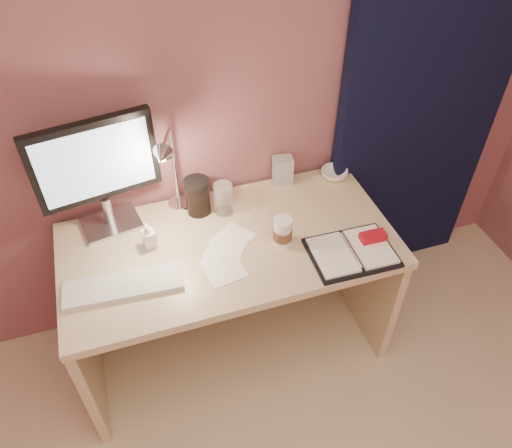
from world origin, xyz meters
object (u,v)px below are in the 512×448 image
object	(u,v)px
keyboard	(123,286)
planner	(353,251)
coffee_cup	(282,232)
product_box	(283,170)
desk_lamp	(187,169)
monitor	(96,167)
bowl	(334,174)
lotion_bottle	(149,235)
desk	(226,266)
dark_jar	(198,198)
clear_cup	(223,199)

from	to	relation	value
keyboard	planner	xyz separation A→B (m)	(0.92, -0.11, 0.00)
coffee_cup	product_box	world-z (taller)	product_box
desk_lamp	monitor	bearing A→B (deg)	-170.78
keyboard	product_box	bearing A→B (deg)	31.78
bowl	lotion_bottle	xyz separation A→B (m)	(-0.92, -0.18, 0.04)
keyboard	desk_lamp	bearing A→B (deg)	45.83
keyboard	planner	size ratio (longest dim) A/B	1.28
lotion_bottle	product_box	bearing A→B (deg)	18.76
bowl	lotion_bottle	bearing A→B (deg)	-168.71
keyboard	monitor	bearing A→B (deg)	94.98
desk_lamp	keyboard	bearing A→B (deg)	-118.44
planner	desk	bearing A→B (deg)	149.91
dark_jar	monitor	bearing A→B (deg)	175.91
planner	lotion_bottle	xyz separation A→B (m)	(-0.78, 0.30, 0.04)
keyboard	lotion_bottle	world-z (taller)	lotion_bottle
desk	product_box	xyz separation A→B (m)	(0.36, 0.24, 0.29)
desk	keyboard	bearing A→B (deg)	-158.04
planner	keyboard	bearing A→B (deg)	174.95
desk_lamp	lotion_bottle	bearing A→B (deg)	-132.06
desk	keyboard	distance (m)	0.54
clear_cup	dark_jar	distance (m)	0.11
monitor	lotion_bottle	bearing A→B (deg)	-60.75
lotion_bottle	desk_lamp	world-z (taller)	desk_lamp
bowl	desk_lamp	bearing A→B (deg)	-174.05
clear_cup	desk_lamp	size ratio (longest dim) A/B	0.34
planner	product_box	xyz separation A→B (m)	(-0.11, 0.53, 0.05)
keyboard	coffee_cup	size ratio (longest dim) A/B	3.52
planner	clear_cup	xyz separation A→B (m)	(-0.44, 0.41, 0.06)
keyboard	lotion_bottle	bearing A→B (deg)	59.21
monitor	clear_cup	xyz separation A→B (m)	(0.49, -0.07, -0.24)
lotion_bottle	dark_jar	size ratio (longest dim) A/B	0.75
keyboard	coffee_cup	bearing A→B (deg)	7.49
desk	desk_lamp	distance (m)	0.52
desk	dark_jar	size ratio (longest dim) A/B	9.16
monitor	keyboard	size ratio (longest dim) A/B	1.15
coffee_cup	planner	bearing A→B (deg)	-30.11
bowl	desk_lamp	world-z (taller)	desk_lamp
planner	dark_jar	distance (m)	0.71
coffee_cup	lotion_bottle	distance (m)	0.55
desk	product_box	distance (m)	0.52
planner	product_box	world-z (taller)	product_box
monitor	clear_cup	distance (m)	0.55
desk	planner	bearing A→B (deg)	-31.89
desk	dark_jar	xyz separation A→B (m)	(-0.07, 0.16, 0.30)
keyboard	clear_cup	size ratio (longest dim) A/B	3.06
planner	desk_lamp	xyz separation A→B (m)	(-0.58, 0.41, 0.26)
keyboard	clear_cup	xyz separation A→B (m)	(0.48, 0.30, 0.06)
product_box	planner	bearing A→B (deg)	-68.49
keyboard	lotion_bottle	xyz separation A→B (m)	(0.14, 0.19, 0.05)
planner	lotion_bottle	bearing A→B (deg)	160.58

